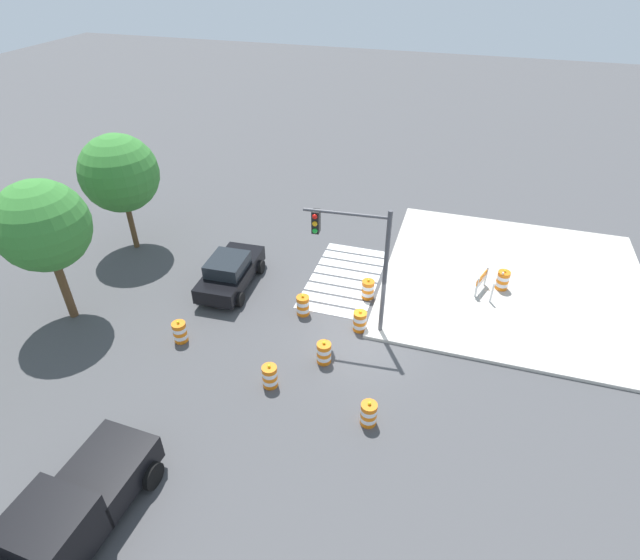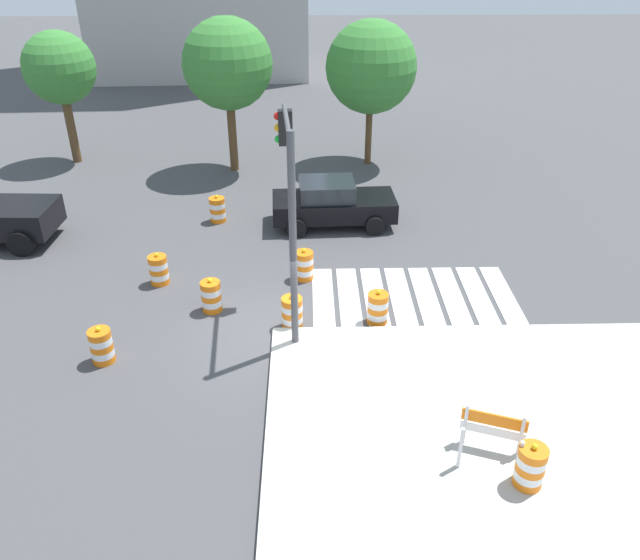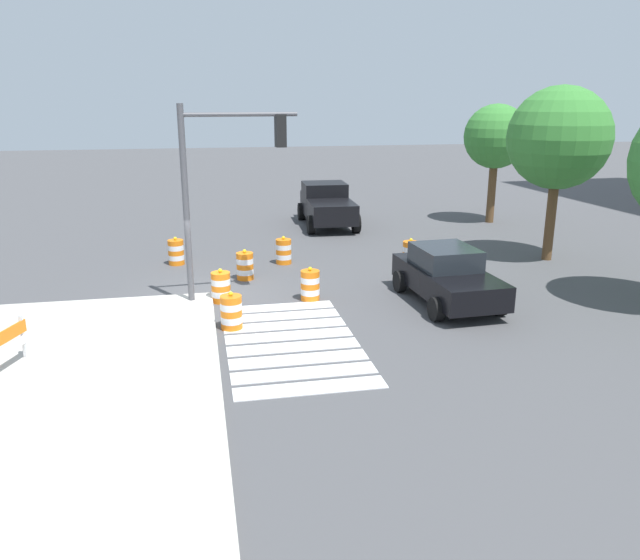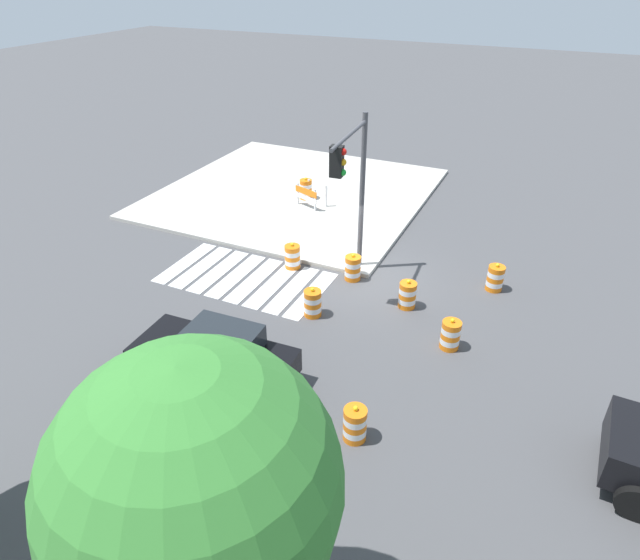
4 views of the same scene
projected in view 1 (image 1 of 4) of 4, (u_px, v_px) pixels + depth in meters
ground_plane at (363, 338)px, 20.66m from camera, size 120.00×120.00×0.00m
sidewalk_corner at (514, 281)px, 23.89m from camera, size 12.00×12.00×0.15m
crosswalk_stripes at (345, 278)px, 24.22m from camera, size 5.85×3.20×0.02m
sports_car at (230, 272)px, 23.23m from camera, size 4.38×2.29×1.63m
pickup_truck at (70, 516)px, 13.39m from camera, size 5.23×2.52×1.92m
traffic_barrel_near_corner at (360, 321)px, 20.86m from camera, size 0.56×0.56×1.02m
traffic_barrel_crosswalk_end at (369, 414)px, 16.88m from camera, size 0.56×0.56×1.02m
traffic_barrel_median_near at (303, 305)px, 21.74m from camera, size 0.56×0.56×1.02m
traffic_barrel_median_far at (368, 289)px, 22.71m from camera, size 0.56×0.56×1.02m
traffic_barrel_far_curb at (180, 332)px, 20.30m from camera, size 0.56×0.56×1.02m
traffic_barrel_lane_center at (324, 353)px, 19.30m from camera, size 0.56×0.56×1.02m
traffic_barrel_opposite_curb at (270, 376)px, 18.29m from camera, size 0.56×0.56×1.02m
traffic_barrel_on_sidewalk at (503, 280)px, 23.04m from camera, size 0.56×0.56×1.02m
construction_barricade at (485, 281)px, 22.75m from camera, size 1.42×1.15×1.00m
traffic_light_pole at (357, 249)px, 18.94m from camera, size 0.57×3.29×5.50m
street_tree_streetside_near at (119, 173)px, 24.28m from camera, size 3.79×3.79×6.03m
street_tree_streetside_mid at (42, 226)px, 19.37m from camera, size 3.62×3.62×6.25m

